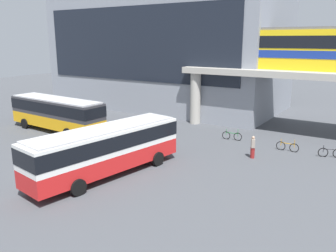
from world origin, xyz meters
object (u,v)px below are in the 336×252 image
object	(u,v)px
bus_main	(106,146)
bicycle_black	(330,153)
bicycle_orange	(287,147)
pedestrian_walking_across	(253,148)
bicycle_green	(232,136)
station_building	(168,49)
bus_secondary	(56,111)
pedestrian_by_bike_rack	(166,132)

from	to	relation	value
bus_main	bicycle_black	size ratio (longest dim) A/B	6.65
bicycle_orange	pedestrian_walking_across	xyz separation A→B (m)	(-1.77, -3.16, 0.44)
bicycle_green	bicycle_orange	world-z (taller)	same
pedestrian_walking_across	station_building	bearing A→B (deg)	138.65
station_building	bus_main	xyz separation A→B (m)	(10.53, -23.79, -5.46)
bicycle_orange	bus_secondary	bearing A→B (deg)	-164.56
station_building	pedestrian_walking_across	size ratio (longest dim) A/B	17.09
station_building	bicycle_black	xyz separation A→B (m)	(22.33, -11.97, -7.09)
bicycle_green	bicycle_black	bearing A→B (deg)	-3.04
station_building	pedestrian_by_bike_rack	bearing A→B (deg)	-57.79
bus_main	bus_secondary	world-z (taller)	same
station_building	bicycle_black	size ratio (longest dim) A/B	17.16
bus_secondary	bicycle_green	size ratio (longest dim) A/B	6.25
bicycle_black	pedestrian_walking_across	bearing A→B (deg)	-145.82
bicycle_green	bicycle_orange	size ratio (longest dim) A/B	1.00
bicycle_green	bicycle_black	xyz separation A→B (m)	(8.14, -0.43, 0.00)
bus_secondary	bicycle_black	xyz separation A→B (m)	(23.66, 5.85, -1.63)
pedestrian_walking_across	pedestrian_by_bike_rack	bearing A→B (deg)	178.39
bus_secondary	pedestrian_by_bike_rack	world-z (taller)	bus_secondary
bus_secondary	bicycle_orange	size ratio (longest dim) A/B	6.23
bus_main	pedestrian_by_bike_rack	xyz separation A→B (m)	(-1.03, 8.69, -1.18)
pedestrian_by_bike_rack	bus_main	bearing A→B (deg)	-83.27
pedestrian_by_bike_rack	bicycle_orange	bearing A→B (deg)	16.90
bus_main	bicycle_green	distance (m)	12.88
bus_main	bicycle_black	world-z (taller)	bus_main
bicycle_black	pedestrian_walking_across	size ratio (longest dim) A/B	1.00
bicycle_green	pedestrian_walking_across	xyz separation A→B (m)	(3.22, -3.78, 0.44)
bus_secondary	pedestrian_walking_across	distance (m)	18.94
bicycle_orange	pedestrian_walking_across	size ratio (longest dim) A/B	1.05
bicycle_orange	pedestrian_by_bike_rack	bearing A→B (deg)	-163.10
bicycle_black	bicycle_orange	world-z (taller)	same
bicycle_green	pedestrian_by_bike_rack	size ratio (longest dim) A/B	1.04
bus_main	bicycle_black	distance (m)	16.77
bus_main	bus_secondary	size ratio (longest dim) A/B	1.01
pedestrian_walking_across	bus_main	bearing A→B (deg)	-129.04
bus_secondary	pedestrian_by_bike_rack	bearing A→B (deg)	14.12
station_building	pedestrian_by_bike_rack	world-z (taller)	station_building
station_building	bicycle_green	xyz separation A→B (m)	(14.19, -11.54, -7.09)
station_building	bus_main	world-z (taller)	station_building
station_building	bicycle_black	bearing A→B (deg)	-28.20
bicycle_green	station_building	bearing A→B (deg)	140.88
bicycle_black	bicycle_orange	xyz separation A→B (m)	(-3.15, -0.18, 0.00)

